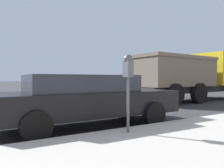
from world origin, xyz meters
The scene contains 4 objects.
ground_plane centered at (0.00, 0.00, 0.00)m, with size 220.00×220.00×0.00m, color #333335.
parking_meter centered at (-2.62, -0.16, 1.39)m, with size 0.21×0.19×1.61m.
car_black centered at (-0.96, 0.02, 0.74)m, with size 2.10×4.94×1.36m.
dump_truck centered at (2.14, -7.90, 1.51)m, with size 2.99×7.55×2.84m.
Camera 1 is at (-6.27, 2.47, 1.26)m, focal length 35.00 mm.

